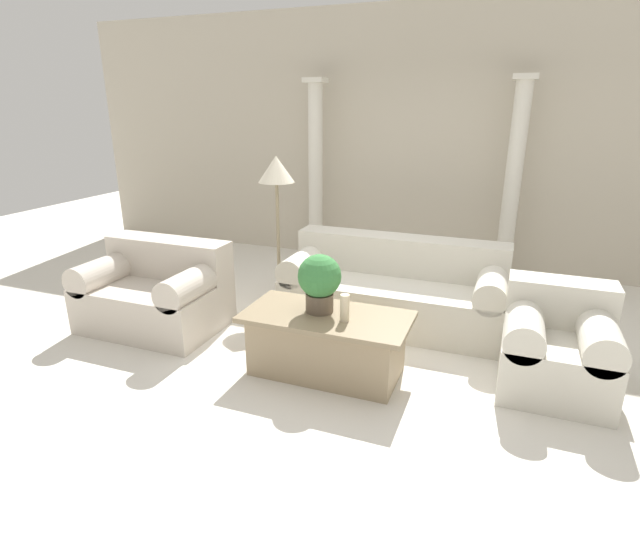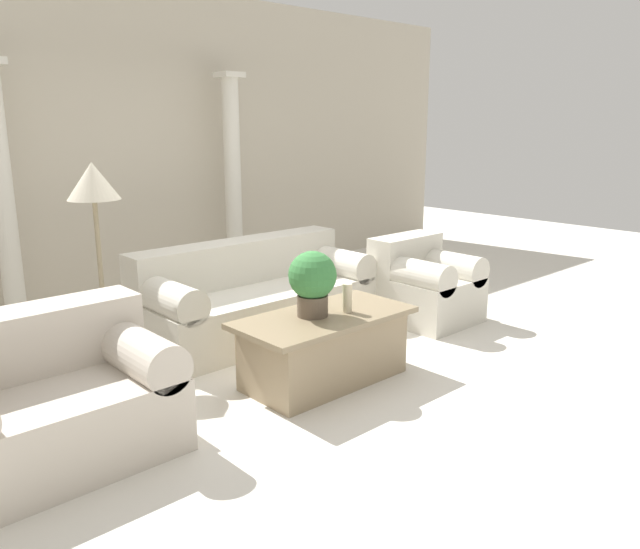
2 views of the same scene
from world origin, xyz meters
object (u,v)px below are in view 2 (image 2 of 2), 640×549
object	(u,v)px
coffee_table	(324,347)
potted_plant	(312,280)
armchair	(423,283)
floor_lamp	(94,193)
loveseat	(47,398)
sofa_long	(255,297)

from	to	relation	value
coffee_table	potted_plant	bearing A→B (deg)	152.30
armchair	floor_lamp	bearing A→B (deg)	162.26
loveseat	potted_plant	xyz separation A→B (m)	(1.76, -0.22, 0.41)
loveseat	potted_plant	size ratio (longest dim) A/B	2.75
loveseat	floor_lamp	xyz separation A→B (m)	(0.79, 1.04, 0.98)
sofa_long	floor_lamp	world-z (taller)	floor_lamp
sofa_long	coffee_table	bearing A→B (deg)	-102.52
coffee_table	armchair	bearing A→B (deg)	14.60
coffee_table	armchair	xyz separation A→B (m)	(1.67, 0.44, 0.10)
loveseat	sofa_long	bearing A→B (deg)	23.47
coffee_table	floor_lamp	distance (m)	1.98
loveseat	coffee_table	xyz separation A→B (m)	(1.83, -0.26, -0.09)
sofa_long	coffee_table	world-z (taller)	sofa_long
loveseat	floor_lamp	size ratio (longest dim) A/B	0.82
sofa_long	floor_lamp	xyz separation A→B (m)	(-1.30, 0.13, 0.99)
coffee_table	floor_lamp	size ratio (longest dim) A/B	0.84
loveseat	floor_lamp	distance (m)	1.63
potted_plant	armchair	size ratio (longest dim) A/B	0.55
loveseat	armchair	distance (m)	3.51
sofa_long	coffee_table	distance (m)	1.20
sofa_long	armchair	distance (m)	1.59
loveseat	armchair	bearing A→B (deg)	2.83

